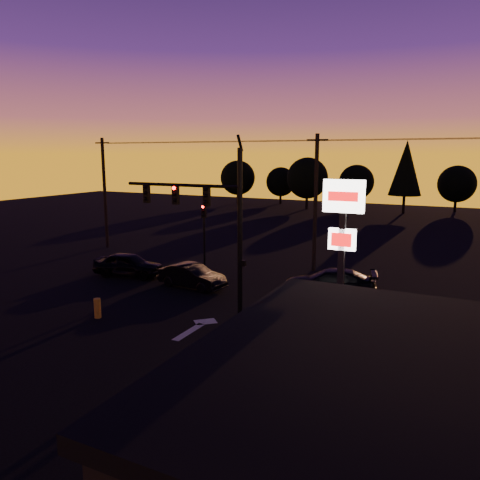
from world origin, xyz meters
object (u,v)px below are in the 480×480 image
at_px(bollard, 97,308).
at_px(pylon_sign, 342,231).
at_px(car_mid, 192,276).
at_px(car_left, 128,265).
at_px(suv_parked, 348,381).
at_px(traffic_signal_mast, 210,212).
at_px(car_right, 329,282).
at_px(secondary_signal, 204,227).

bearing_deg(bollard, pylon_sign, 4.71).
distance_m(bollard, car_mid, 6.55).
height_order(car_left, suv_parked, car_left).
xyz_separation_m(traffic_signal_mast, car_right, (4.57, 5.08, -4.20)).
bearing_deg(pylon_sign, traffic_signal_mast, 160.64).
xyz_separation_m(car_left, suv_parked, (16.37, -9.10, -0.07)).
bearing_deg(car_mid, pylon_sign, -111.90).
relative_size(secondary_signal, car_mid, 1.04).
height_order(car_mid, car_right, car_right).
distance_m(pylon_sign, bollard, 12.25).
xyz_separation_m(secondary_signal, suv_parked, (13.19, -13.23, -2.17)).
bearing_deg(traffic_signal_mast, bollard, -141.28).
bearing_deg(pylon_sign, car_left, 158.90).
bearing_deg(bollard, suv_parked, -10.40).
bearing_deg(car_right, car_left, -96.43).
height_order(traffic_signal_mast, secondary_signal, traffic_signal_mast).
relative_size(pylon_sign, car_left, 1.53).
height_order(traffic_signal_mast, car_mid, traffic_signal_mast).
height_order(pylon_sign, car_left, pylon_sign).
bearing_deg(traffic_signal_mast, pylon_sign, -19.36).
bearing_deg(traffic_signal_mast, suv_parked, -34.72).
xyz_separation_m(traffic_signal_mast, secondary_signal, (-4.90, 7.49, -2.07)).
xyz_separation_m(secondary_signal, pylon_sign, (12.00, -9.99, 2.05)).
height_order(pylon_sign, bollard, pylon_sign).
xyz_separation_m(traffic_signal_mast, bollard, (-4.28, -3.43, -4.46)).
bearing_deg(car_mid, suv_parked, -121.11).
xyz_separation_m(secondary_signal, car_mid, (1.86, -4.50, -2.17)).
relative_size(traffic_signal_mast, suv_parked, 1.73).
bearing_deg(car_mid, car_left, 92.35).
distance_m(bollard, suv_parked, 12.78).
bearing_deg(car_right, traffic_signal_mast, -56.15).
bearing_deg(suv_parked, traffic_signal_mast, 127.66).
xyz_separation_m(car_right, suv_parked, (3.71, -10.82, -0.05)).
distance_m(car_right, suv_parked, 11.44).
bearing_deg(traffic_signal_mast, car_left, 157.41).
height_order(pylon_sign, car_mid, pylon_sign).
distance_m(traffic_signal_mast, secondary_signal, 9.19).
bearing_deg(pylon_sign, suv_parked, -69.93).
height_order(car_left, car_mid, car_left).
distance_m(pylon_sign, car_left, 16.79).
xyz_separation_m(bollard, car_left, (-3.80, 6.79, 0.28)).
height_order(traffic_signal_mast, car_right, traffic_signal_mast).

